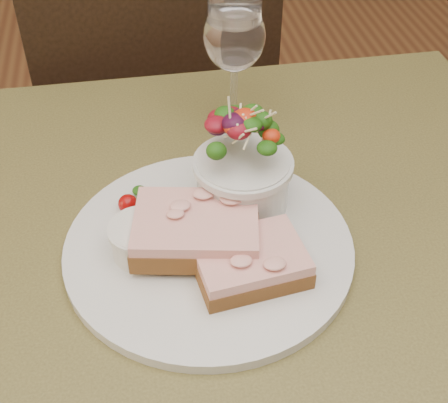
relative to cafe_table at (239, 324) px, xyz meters
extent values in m
cube|color=#423B1C|center=(0.00, 0.00, 0.08)|extent=(0.80, 0.80, 0.04)
cylinder|color=black|center=(-0.34, 0.34, -0.29)|extent=(0.05, 0.05, 0.71)
cylinder|color=black|center=(0.34, 0.34, -0.29)|extent=(0.05, 0.05, 0.71)
cube|color=black|center=(-0.07, 0.69, -0.20)|extent=(0.49, 0.49, 0.04)
cube|color=black|center=(-0.04, 0.50, 0.03)|extent=(0.42, 0.12, 0.45)
cube|color=black|center=(-0.07, 0.69, -0.42)|extent=(0.42, 0.42, 0.45)
cylinder|color=silver|center=(-0.03, 0.02, 0.11)|extent=(0.30, 0.30, 0.01)
cube|color=#462612|center=(0.00, -0.02, 0.12)|extent=(0.12, 0.09, 0.02)
cube|color=#FFECC1|center=(0.00, -0.02, 0.14)|extent=(0.11, 0.09, 0.01)
cube|color=#462612|center=(-0.04, 0.02, 0.13)|extent=(0.14, 0.12, 0.02)
cube|color=#FFECC1|center=(-0.04, 0.02, 0.15)|extent=(0.14, 0.11, 0.01)
cylinder|color=silver|center=(-0.10, 0.02, 0.13)|extent=(0.06, 0.06, 0.04)
cylinder|color=olive|center=(-0.10, 0.02, 0.15)|extent=(0.05, 0.05, 0.01)
cylinder|color=silver|center=(0.02, 0.08, 0.14)|extent=(0.10, 0.10, 0.06)
ellipsoid|color=#113B0A|center=(0.02, 0.08, 0.20)|extent=(0.09, 0.09, 0.06)
ellipsoid|color=#113B0A|center=(-0.09, 0.10, 0.12)|extent=(0.04, 0.04, 0.01)
sphere|color=#860707|center=(-0.11, 0.09, 0.12)|extent=(0.02, 0.02, 0.02)
cylinder|color=white|center=(0.04, 0.25, 0.10)|extent=(0.07, 0.07, 0.00)
cylinder|color=white|center=(0.04, 0.25, 0.15)|extent=(0.01, 0.01, 0.09)
ellipsoid|color=white|center=(0.04, 0.25, 0.23)|extent=(0.08, 0.08, 0.09)
camera|label=1|loc=(-0.09, -0.43, 0.58)|focal=50.00mm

